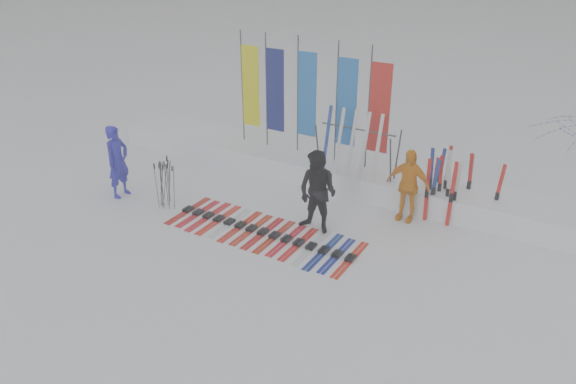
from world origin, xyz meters
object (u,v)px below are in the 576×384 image
Objects in this scene: person_blue at (118,162)px; person_yellow at (408,185)px; person_black at (318,192)px; ski_rack at (357,144)px; ski_row at (263,232)px.

person_blue is 7.26m from person_yellow.
person_black is 2.27m from ski_rack.
person_yellow is at bearing 49.72° from person_black.
ski_rack is (-1.62, 0.67, 0.49)m from person_yellow.
ski_row is (4.26, 0.18, -0.92)m from person_blue.
person_blue reaches higher than person_yellow.
person_blue is 0.42× the size of ski_row.
person_yellow is at bearing -72.10° from person_blue.
ski_rack is at bearing 72.62° from ski_row.
ski_rack is (0.94, 3.00, 1.35)m from ski_row.
person_black is 0.96× the size of ski_rack.
person_black is 0.43× the size of ski_row.
ski_row is (-0.99, -0.77, -0.94)m from person_black.
person_black reaches higher than person_blue.
ski_row is at bearing -136.83° from person_yellow.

